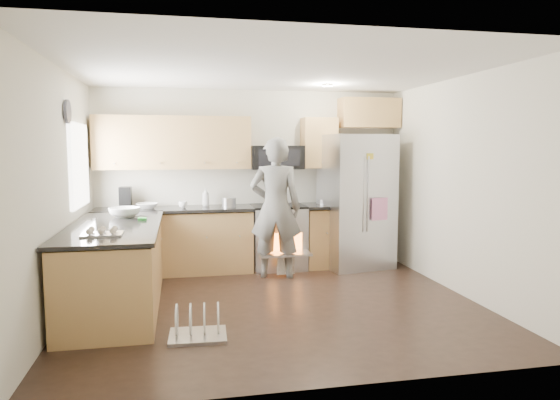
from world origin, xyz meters
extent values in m
plane|color=black|center=(0.00, 0.00, 0.00)|extent=(4.50, 4.50, 0.00)
cube|color=beige|center=(0.00, 2.00, 1.30)|extent=(4.50, 0.04, 2.60)
cube|color=beige|center=(0.00, -2.00, 1.30)|extent=(4.50, 0.04, 2.60)
cube|color=beige|center=(-2.25, 0.00, 1.30)|extent=(0.04, 4.00, 2.60)
cube|color=beige|center=(2.25, 0.00, 1.30)|extent=(0.04, 4.00, 2.60)
cube|color=white|center=(0.00, 0.00, 2.60)|extent=(4.50, 4.00, 0.04)
cube|color=white|center=(-2.23, 1.00, 1.55)|extent=(0.04, 1.00, 1.00)
cylinder|color=#FFF0CC|center=(0.90, 1.10, 2.58)|extent=(0.14, 0.14, 0.02)
cylinder|color=#474754|center=(-2.22, 0.45, 2.15)|extent=(0.03, 0.26, 0.26)
cube|color=#AC7C44|center=(-1.12, 1.70, 0.43)|extent=(2.15, 0.60, 0.87)
cube|color=black|center=(-1.12, 1.69, 0.91)|extent=(2.19, 0.64, 0.04)
cube|color=#AC7C44|center=(1.00, 1.70, 0.43)|extent=(0.50, 0.60, 0.87)
cube|color=black|center=(1.00, 1.69, 0.91)|extent=(0.54, 0.64, 0.04)
cube|color=#AC7C44|center=(-1.12, 1.83, 1.83)|extent=(2.16, 0.33, 0.74)
cube|color=#AC7C44|center=(1.00, 1.83, 1.83)|extent=(0.50, 0.33, 0.74)
cube|color=#AC7C44|center=(1.78, 1.83, 2.28)|extent=(0.90, 0.33, 0.44)
imported|color=white|center=(-1.50, 1.71, 0.96)|extent=(0.30, 0.30, 0.07)
imported|color=white|center=(-0.68, 1.81, 1.06)|extent=(0.10, 0.10, 0.26)
imported|color=white|center=(-1.01, 1.66, 0.97)|extent=(0.12, 0.12, 0.09)
cylinder|color=#B7B7BC|center=(-0.37, 1.63, 0.99)|extent=(0.20, 0.20, 0.13)
cube|color=black|center=(-1.78, 1.74, 1.07)|extent=(0.16, 0.19, 0.30)
cylinder|color=#B7B7BC|center=(1.02, 1.67, 0.96)|extent=(0.09, 0.09, 0.07)
cube|color=#AC7C44|center=(-1.75, 0.25, 0.43)|extent=(0.90, 2.30, 0.87)
cube|color=black|center=(-1.75, 0.25, 0.91)|extent=(0.96, 2.36, 0.04)
imported|color=white|center=(-1.71, 0.86, 0.98)|extent=(0.37, 0.37, 0.12)
cube|color=green|center=(-1.48, 0.54, 0.94)|extent=(0.10, 0.07, 0.03)
cube|color=#B7B7BC|center=(-1.78, -0.40, 0.96)|extent=(0.37, 0.29, 0.08)
cube|color=#B7B7BC|center=(0.35, 1.68, 0.45)|extent=(0.76, 0.62, 0.90)
cube|color=black|center=(0.35, 1.68, 0.92)|extent=(0.76, 0.60, 0.03)
cube|color=orange|center=(0.35, 1.36, 0.40)|extent=(0.56, 0.02, 0.34)
cube|color=#B7B7BC|center=(0.35, 1.20, 0.32)|extent=(0.70, 0.34, 0.03)
cube|color=white|center=(0.35, 1.15, 0.18)|extent=(0.24, 0.03, 0.28)
cube|color=black|center=(0.35, 1.80, 1.62)|extent=(0.76, 0.40, 0.34)
cube|color=#B7B7BC|center=(1.50, 1.56, 0.97)|extent=(1.07, 0.90, 1.95)
cylinder|color=#B7B7BC|center=(1.47, 1.18, 1.11)|extent=(0.03, 0.03, 1.06)
cylinder|color=#B7B7BC|center=(1.53, 1.18, 1.11)|extent=(0.03, 0.03, 1.06)
cube|color=#FA91CD|center=(1.71, 1.18, 0.90)|extent=(0.25, 0.05, 0.32)
cube|color=#9BBDF8|center=(1.31, 1.18, 1.43)|extent=(0.19, 0.04, 0.23)
imported|color=slate|center=(0.22, 1.20, 0.95)|extent=(0.77, 0.59, 1.90)
cube|color=#B7B7BC|center=(-0.91, -0.82, 0.02)|extent=(0.55, 0.45, 0.03)
cylinder|color=white|center=(-1.10, -0.81, 0.18)|extent=(0.03, 0.30, 0.30)
cylinder|color=white|center=(-0.97, -0.81, 0.18)|extent=(0.03, 0.30, 0.30)
cylinder|color=white|center=(-0.84, -0.82, 0.18)|extent=(0.03, 0.30, 0.30)
cylinder|color=white|center=(-0.72, -0.83, 0.18)|extent=(0.03, 0.30, 0.30)
camera|label=1|loc=(-1.04, -5.37, 1.76)|focal=32.00mm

